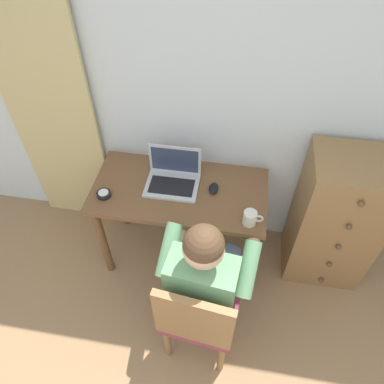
{
  "coord_description": "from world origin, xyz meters",
  "views": [
    {
      "loc": [
        0.13,
        0.27,
        2.48
      ],
      "look_at": [
        -0.12,
        1.74,
        0.84
      ],
      "focal_mm": 34.39,
      "sensor_mm": 36.0,
      "label": 1
    }
  ],
  "objects_px": {
    "person_seated": "(207,271)",
    "desk_clock": "(104,194)",
    "chair": "(198,315)",
    "laptop": "(173,177)",
    "coffee_mug": "(250,218)",
    "dresser": "(335,220)",
    "computer_mouse": "(213,188)",
    "desk": "(180,201)"
  },
  "relations": [
    {
      "from": "computer_mouse",
      "to": "coffee_mug",
      "type": "xyz_separation_m",
      "value": [
        0.25,
        -0.23,
        0.03
      ]
    },
    {
      "from": "computer_mouse",
      "to": "desk",
      "type": "bearing_deg",
      "value": -170.74
    },
    {
      "from": "person_seated",
      "to": "coffee_mug",
      "type": "distance_m",
      "value": 0.4
    },
    {
      "from": "person_seated",
      "to": "coffee_mug",
      "type": "xyz_separation_m",
      "value": [
        0.21,
        0.32,
        0.12
      ]
    },
    {
      "from": "person_seated",
      "to": "computer_mouse",
      "type": "distance_m",
      "value": 0.56
    },
    {
      "from": "dresser",
      "to": "desk_clock",
      "type": "distance_m",
      "value": 1.54
    },
    {
      "from": "desk",
      "to": "coffee_mug",
      "type": "relative_size",
      "value": 9.42
    },
    {
      "from": "chair",
      "to": "desk_clock",
      "type": "bearing_deg",
      "value": 140.82
    },
    {
      "from": "laptop",
      "to": "desk_clock",
      "type": "distance_m",
      "value": 0.45
    },
    {
      "from": "dresser",
      "to": "person_seated",
      "type": "relative_size",
      "value": 0.89
    },
    {
      "from": "desk",
      "to": "computer_mouse",
      "type": "height_order",
      "value": "computer_mouse"
    },
    {
      "from": "desk",
      "to": "computer_mouse",
      "type": "xyz_separation_m",
      "value": [
        0.22,
        0.03,
        0.14
      ]
    },
    {
      "from": "coffee_mug",
      "to": "desk_clock",
      "type": "bearing_deg",
      "value": 175.86
    },
    {
      "from": "computer_mouse",
      "to": "coffee_mug",
      "type": "distance_m",
      "value": 0.34
    },
    {
      "from": "chair",
      "to": "laptop",
      "type": "height_order",
      "value": "laptop"
    },
    {
      "from": "computer_mouse",
      "to": "laptop",
      "type": "bearing_deg",
      "value": 176.09
    },
    {
      "from": "desk",
      "to": "person_seated",
      "type": "xyz_separation_m",
      "value": [
        0.25,
        -0.52,
        0.05
      ]
    },
    {
      "from": "person_seated",
      "to": "coffee_mug",
      "type": "height_order",
      "value": "person_seated"
    },
    {
      "from": "person_seated",
      "to": "laptop",
      "type": "relative_size",
      "value": 3.46
    },
    {
      "from": "chair",
      "to": "computer_mouse",
      "type": "xyz_separation_m",
      "value": [
        -0.02,
        0.73,
        0.27
      ]
    },
    {
      "from": "desk_clock",
      "to": "coffee_mug",
      "type": "distance_m",
      "value": 0.93
    },
    {
      "from": "computer_mouse",
      "to": "desk_clock",
      "type": "distance_m",
      "value": 0.7
    },
    {
      "from": "coffee_mug",
      "to": "desk",
      "type": "bearing_deg",
      "value": 156.63
    },
    {
      "from": "dresser",
      "to": "desk_clock",
      "type": "bearing_deg",
      "value": -171.61
    },
    {
      "from": "person_seated",
      "to": "desk_clock",
      "type": "distance_m",
      "value": 0.82
    },
    {
      "from": "dresser",
      "to": "computer_mouse",
      "type": "height_order",
      "value": "dresser"
    },
    {
      "from": "desk_clock",
      "to": "desk",
      "type": "bearing_deg",
      "value": 16.1
    },
    {
      "from": "person_seated",
      "to": "desk_clock",
      "type": "relative_size",
      "value": 13.16
    },
    {
      "from": "computer_mouse",
      "to": "desk_clock",
      "type": "xyz_separation_m",
      "value": [
        -0.68,
        -0.16,
        -0.0
      ]
    },
    {
      "from": "desk_clock",
      "to": "dresser",
      "type": "bearing_deg",
      "value": 8.39
    },
    {
      "from": "chair",
      "to": "person_seated",
      "type": "height_order",
      "value": "person_seated"
    },
    {
      "from": "dresser",
      "to": "laptop",
      "type": "bearing_deg",
      "value": -178.19
    },
    {
      "from": "coffee_mug",
      "to": "laptop",
      "type": "bearing_deg",
      "value": 153.64
    },
    {
      "from": "person_seated",
      "to": "desk_clock",
      "type": "xyz_separation_m",
      "value": [
        -0.72,
        0.39,
        0.09
      ]
    },
    {
      "from": "person_seated",
      "to": "computer_mouse",
      "type": "relative_size",
      "value": 11.84
    },
    {
      "from": "chair",
      "to": "laptop",
      "type": "xyz_separation_m",
      "value": [
        -0.29,
        0.76,
        0.31
      ]
    },
    {
      "from": "desk",
      "to": "desk_clock",
      "type": "height_order",
      "value": "desk_clock"
    },
    {
      "from": "desk_clock",
      "to": "computer_mouse",
      "type": "bearing_deg",
      "value": 13.54
    },
    {
      "from": "desk",
      "to": "laptop",
      "type": "bearing_deg",
      "value": 132.88
    },
    {
      "from": "dresser",
      "to": "person_seated",
      "type": "height_order",
      "value": "person_seated"
    },
    {
      "from": "desk",
      "to": "laptop",
      "type": "distance_m",
      "value": 0.19
    },
    {
      "from": "desk_clock",
      "to": "coffee_mug",
      "type": "xyz_separation_m",
      "value": [
        0.93,
        -0.07,
        0.03
      ]
    }
  ]
}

